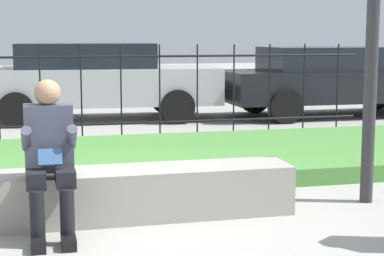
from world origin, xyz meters
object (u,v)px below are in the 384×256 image
stone_bench (143,195)px  car_parked_right (333,79)px  person_seated_reader (50,152)px  car_parked_center (94,79)px

stone_bench → car_parked_right: bearing=52.0°
person_seated_reader → car_parked_center: car_parked_center is taller
car_parked_center → car_parked_right: size_ratio=1.04×
stone_bench → person_seated_reader: person_seated_reader is taller
person_seated_reader → car_parked_center: (1.00, 6.96, 0.10)m
person_seated_reader → car_parked_center: bearing=81.9°
car_parked_center → stone_bench: bearing=-88.1°
stone_bench → person_seated_reader: bearing=-159.0°
stone_bench → car_parked_center: (0.21, 6.66, 0.57)m
person_seated_reader → car_parked_right: (5.61, 6.46, 0.06)m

